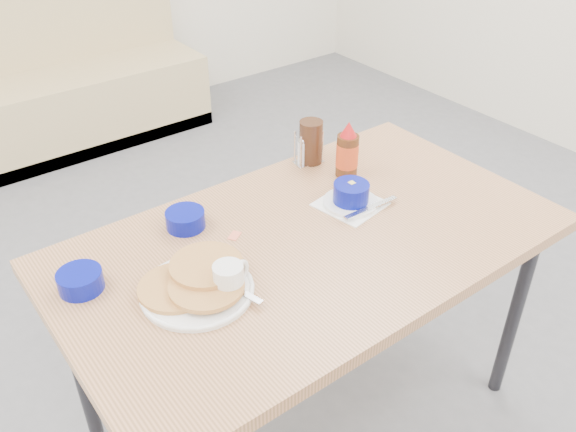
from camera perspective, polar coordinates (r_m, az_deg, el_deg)
booth_bench at (r=3.95m, az=-22.17°, el=10.77°), size 1.90×0.56×1.22m
dining_table at (r=1.73m, az=2.11°, el=-3.70°), size 1.40×0.80×0.76m
pancake_plate at (r=1.52m, az=-8.53°, el=-6.37°), size 0.28×0.28×0.05m
coffee_mug at (r=1.49m, az=-5.48°, el=-5.87°), size 0.11×0.08×0.09m
grits_setting at (r=1.82m, az=5.93°, el=1.88°), size 0.22×0.20×0.07m
creamer_bowl at (r=1.59m, az=-18.85°, el=-5.76°), size 0.11×0.11×0.05m
butter_bowl at (r=1.75m, az=-9.58°, el=-0.33°), size 0.11×0.11×0.05m
amber_tumbler at (r=2.03m, az=2.16°, el=6.95°), size 0.09×0.09×0.15m
condiment_caddy at (r=2.04m, az=1.92°, el=6.06°), size 0.10×0.07×0.12m
syrup_bottle at (r=1.95m, az=5.57°, el=5.94°), size 0.07×0.07×0.19m
sugar_wrapper at (r=1.70m, az=-5.02°, el=-1.84°), size 0.05×0.04×0.00m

